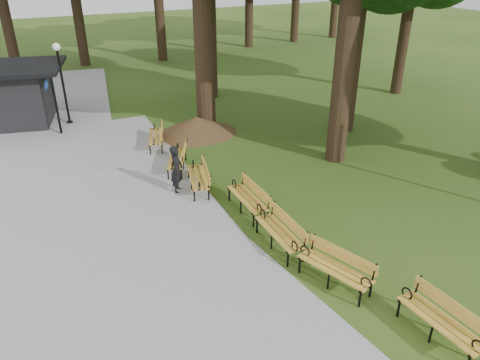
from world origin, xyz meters
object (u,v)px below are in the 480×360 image
bench_0 (441,322)px  bench_3 (248,198)px  bench_2 (279,232)px  bench_5 (177,158)px  bench_4 (198,177)px  bench_6 (156,136)px  person (177,169)px  lamp_post (60,68)px  bench_1 (335,269)px  kiosk (9,96)px  dirt_mound (196,125)px

bench_0 → bench_3: bearing=-172.8°
bench_2 → bench_5: same height
bench_4 → bench_6: (-0.11, 4.07, 0.00)m
bench_3 → bench_6: size_ratio=1.00×
bench_0 → bench_2: 4.27m
person → bench_6: bearing=20.9°
person → bench_4: (0.63, -0.17, -0.34)m
lamp_post → bench_3: 11.08m
person → bench_6: 3.95m
bench_1 → bench_3: (-0.25, 3.79, 0.00)m
kiosk → bench_5: 9.14m
person → bench_6: person is taller
person → bench_1: size_ratio=0.82×
bench_0 → bench_3: 6.14m
person → bench_5: size_ratio=0.82×
person → bench_1: bearing=-135.9°
kiosk → bench_0: (6.75, -17.40, -0.85)m
bench_4 → person: bearing=-90.0°
bench_4 → bench_3: bearing=36.8°
bench_2 → bench_4: bearing=-168.4°
bench_3 → bench_1: bearing=5.0°
kiosk → dirt_mound: bearing=-21.0°
lamp_post → bench_0: (4.60, -16.35, -2.04)m
kiosk → bench_1: kiosk is taller
kiosk → bench_5: kiosk is taller
bench_2 → bench_3: size_ratio=1.00×
bench_2 → lamp_post: bearing=-162.7°
bench_1 → person: bearing=177.4°
lamp_post → bench_6: lamp_post is taller
dirt_mound → bench_5: size_ratio=1.53×
person → lamp_post: bearing=42.9°
dirt_mound → bench_1: bench_1 is taller
kiosk → bench_2: size_ratio=2.17×
bench_1 → bench_2: same height
dirt_mound → bench_5: bearing=-122.9°
person → dirt_mound: size_ratio=0.54×
bench_3 → lamp_post: bearing=-159.8°
person → lamp_post: lamp_post is taller
person → kiosk: bearing=53.2°
dirt_mound → bench_3: bearing=-99.1°
dirt_mound → bench_4: bearing=-111.3°
lamp_post → dirt_mound: (4.57, -3.70, -2.12)m
kiosk → bench_5: bearing=-43.9°
bench_2 → bench_6: 7.98m
bench_0 → bench_3: size_ratio=1.00×
person → bench_4: size_ratio=0.82×
bench_0 → bench_4: size_ratio=1.00×
bench_0 → bench_4: (-1.85, 7.98, 0.00)m
bench_5 → bench_3: bearing=39.1°
kiosk → bench_1: (5.92, -15.15, -0.85)m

